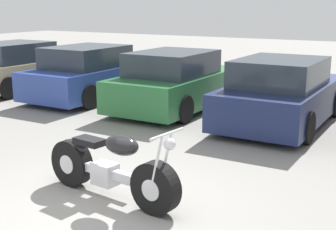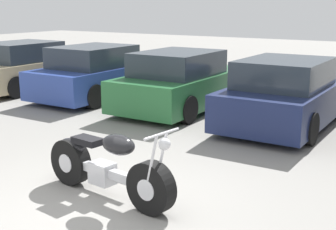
# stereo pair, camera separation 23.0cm
# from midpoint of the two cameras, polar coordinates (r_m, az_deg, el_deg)

# --- Properties ---
(ground_plane) EXTENTS (60.00, 60.00, 0.00)m
(ground_plane) POSITION_cam_midpoint_polar(r_m,az_deg,el_deg) (6.13, -11.14, -11.73)
(ground_plane) COLOR gray
(motorcycle) EXTENTS (2.24, 0.73, 1.09)m
(motorcycle) POSITION_cam_midpoint_polar(r_m,az_deg,el_deg) (6.39, -8.18, -6.38)
(motorcycle) COLOR black
(motorcycle) RESTS_ON ground_plane
(parked_car_champagne) EXTENTS (1.94, 4.08, 1.45)m
(parked_car_champagne) POSITION_cam_midpoint_polar(r_m,az_deg,el_deg) (15.01, -18.27, 5.46)
(parked_car_champagne) COLOR #C6B284
(parked_car_champagne) RESTS_ON ground_plane
(parked_car_blue) EXTENTS (1.94, 4.08, 1.45)m
(parked_car_blue) POSITION_cam_midpoint_polar(r_m,az_deg,el_deg) (13.23, -9.84, 4.94)
(parked_car_blue) COLOR #2D479E
(parked_car_blue) RESTS_ON ground_plane
(parked_car_green) EXTENTS (1.94, 4.08, 1.45)m
(parked_car_green) POSITION_cam_midpoint_polar(r_m,az_deg,el_deg) (11.65, 0.42, 4.01)
(parked_car_green) COLOR #286B38
(parked_car_green) RESTS_ON ground_plane
(parked_car_navy) EXTENTS (1.94, 4.08, 1.45)m
(parked_car_navy) POSITION_cam_midpoint_polar(r_m,az_deg,el_deg) (10.40, 13.04, 2.51)
(parked_car_navy) COLOR #19234C
(parked_car_navy) RESTS_ON ground_plane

